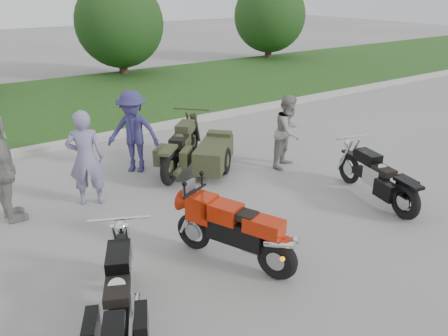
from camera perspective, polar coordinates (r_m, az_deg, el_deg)
ground at (r=6.54m, az=0.04°, el=-11.29°), size 80.00×80.00×0.00m
curb at (r=11.48m, az=-17.13°, el=3.57°), size 60.00×0.30×0.15m
grass_strip at (r=15.36m, az=-22.04°, el=7.64°), size 60.00×8.00×0.14m
tree_mid_right at (r=19.36m, az=-13.49°, el=17.90°), size 3.60×3.60×4.00m
tree_far_right at (r=23.49m, az=5.98°, el=19.15°), size 3.60×3.60×4.00m
sportbike_red at (r=6.09m, az=1.54°, el=-8.07°), size 0.93×1.84×0.93m
cruiser_left at (r=5.17m, az=-13.43°, el=-16.66°), size 1.06×2.06×0.85m
cruiser_right at (r=8.34m, az=19.62°, el=-1.46°), size 0.63×2.13×0.83m
cruiser_sidecar at (r=9.13m, az=-3.19°, el=2.05°), size 2.05×2.14×0.92m
person_stripe at (r=7.99m, az=-17.59°, el=1.22°), size 0.75×0.64×1.74m
person_grey at (r=9.41m, az=8.41°, el=4.75°), size 0.93×0.84×1.57m
person_denim at (r=9.21m, az=-11.76°, el=4.63°), size 1.25×1.23×1.73m
person_back at (r=7.89m, az=-26.91°, el=-0.15°), size 0.52×1.11×1.84m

